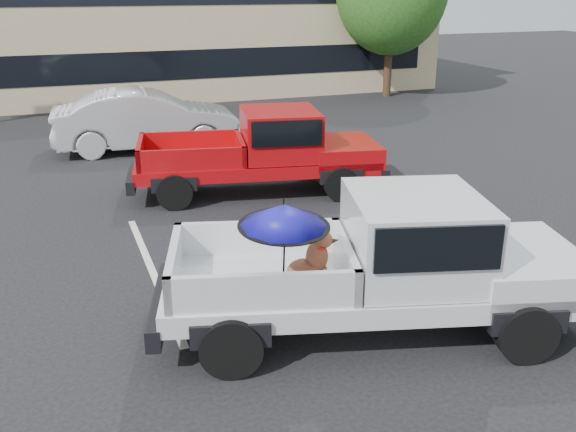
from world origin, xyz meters
TOP-DOWN VIEW (x-y plane):
  - ground at (0.00, 0.00)m, footprint 90.00×90.00m
  - stripe_left at (-3.00, 2.00)m, footprint 0.12×5.00m
  - stripe_right at (3.00, 2.00)m, footprint 0.12×5.00m
  - motel_building at (2.00, 20.99)m, footprint 20.40×8.40m
  - silver_pickup at (-0.26, -0.97)m, footprint 6.01×3.42m
  - red_pickup at (0.27, 5.39)m, footprint 5.82×2.96m
  - silver_sedan at (-1.73, 10.29)m, footprint 5.21×2.16m

SIDE VIEW (x-z plane):
  - ground at x=0.00m, z-range 0.00..0.00m
  - stripe_left at x=-3.00m, z-range 0.00..0.01m
  - stripe_right at x=3.00m, z-range 0.00..0.01m
  - silver_sedan at x=-1.73m, z-range 0.00..1.68m
  - red_pickup at x=0.27m, z-range 0.09..1.92m
  - silver_pickup at x=-0.26m, z-range 0.02..2.08m
  - motel_building at x=2.00m, z-range 0.06..6.36m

